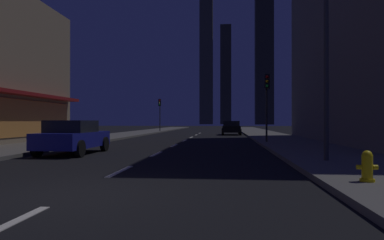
# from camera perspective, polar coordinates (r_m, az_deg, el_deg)

# --- Properties ---
(ground_plane) EXTENTS (78.00, 136.00, 0.10)m
(ground_plane) POSITION_cam_1_polar(r_m,az_deg,el_deg) (38.48, 1.03, -2.39)
(ground_plane) COLOR black
(sidewalk_right) EXTENTS (4.00, 76.00, 0.15)m
(sidewalk_right) POSITION_cam_1_polar(r_m,az_deg,el_deg) (38.58, 11.46, -2.19)
(sidewalk_right) COLOR #605E59
(sidewalk_right) RESTS_ON ground
(sidewalk_left) EXTENTS (4.00, 76.00, 0.15)m
(sidewalk_left) POSITION_cam_1_polar(r_m,az_deg,el_deg) (39.63, -9.12, -2.14)
(sidewalk_left) COLOR #605E59
(sidewalk_left) RESTS_ON ground
(lane_marking_center) EXTENTS (0.16, 38.60, 0.01)m
(lane_marking_center) POSITION_cam_1_polar(r_m,az_deg,el_deg) (22.78, -2.01, -3.75)
(lane_marking_center) COLOR silver
(lane_marking_center) RESTS_ON ground
(skyscraper_distant_tall) EXTENTS (6.14, 5.85, 64.72)m
(skyscraper_distant_tall) POSITION_cam_1_polar(r_m,az_deg,el_deg) (167.88, 2.36, 10.42)
(skyscraper_distant_tall) COLOR #484436
(skyscraper_distant_tall) RESTS_ON ground
(skyscraper_distant_mid) EXTENTS (5.13, 5.80, 46.82)m
(skyscraper_distant_mid) POSITION_cam_1_polar(r_m,az_deg,el_deg) (167.02, 5.55, 7.36)
(skyscraper_distant_mid) COLOR #363328
(skyscraper_distant_mid) RESTS_ON ground
(skyscraper_distant_short) EXTENTS (7.77, 5.70, 72.79)m
(skyscraper_distant_short) POSITION_cam_1_polar(r_m,az_deg,el_deg) (158.84, 11.75, 12.52)
(skyscraper_distant_short) COLOR #2F2D23
(skyscraper_distant_short) RESTS_ON ground
(car_parked_near) EXTENTS (1.98, 4.24, 1.45)m
(car_parked_near) POSITION_cam_1_polar(r_m,az_deg,el_deg) (15.89, -18.90, -2.62)
(car_parked_near) COLOR navy
(car_parked_near) RESTS_ON ground
(car_parked_far) EXTENTS (1.98, 4.24, 1.45)m
(car_parked_far) POSITION_cam_1_polar(r_m,az_deg,el_deg) (36.38, 6.46, -1.26)
(car_parked_far) COLOR black
(car_parked_far) RESTS_ON ground
(fire_hydrant_yellow_near) EXTENTS (0.42, 0.30, 0.65)m
(fire_hydrant_yellow_near) POSITION_cam_1_polar(r_m,az_deg,el_deg) (8.20, 26.79, -6.90)
(fire_hydrant_yellow_near) COLOR yellow
(fire_hydrant_yellow_near) RESTS_ON sidewalk_right
(fire_hydrant_far_left) EXTENTS (0.42, 0.30, 0.65)m
(fire_hydrant_far_left) POSITION_cam_1_polar(r_m,az_deg,el_deg) (24.42, -15.82, -2.45)
(fire_hydrant_far_left) COLOR #B2B2B2
(fire_hydrant_far_left) RESTS_ON sidewalk_left
(traffic_light_near_right) EXTENTS (0.32, 0.48, 4.20)m
(traffic_light_near_right) POSITION_cam_1_polar(r_m,az_deg,el_deg) (21.88, 12.16, 4.46)
(traffic_light_near_right) COLOR #2D2D2D
(traffic_light_near_right) RESTS_ON sidewalk_right
(traffic_light_far_left) EXTENTS (0.32, 0.48, 4.20)m
(traffic_light_far_left) POSITION_cam_1_polar(r_m,az_deg,el_deg) (45.40, -5.31, 2.04)
(traffic_light_far_left) COLOR #2D2D2D
(traffic_light_far_left) RESTS_ON sidewalk_left
(street_lamp_right) EXTENTS (1.96, 0.56, 6.58)m
(street_lamp_right) POSITION_cam_1_polar(r_m,az_deg,el_deg) (12.40, 17.31, 16.93)
(street_lamp_right) COLOR #38383D
(street_lamp_right) RESTS_ON sidewalk_right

